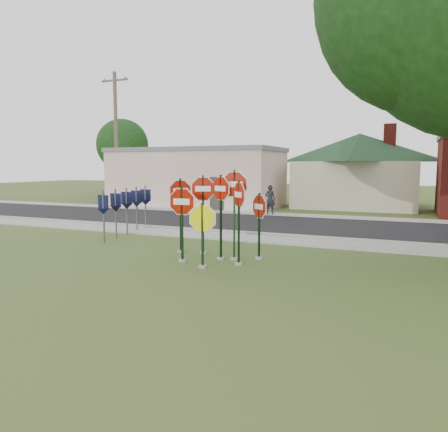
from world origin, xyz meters
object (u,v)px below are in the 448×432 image
at_px(utility_pole_near, 116,137).
at_px(stop_sign_yellow, 202,228).
at_px(stop_sign_center, 221,205).
at_px(stop_sign_left, 182,213).
at_px(pedestrian, 270,199).

bearing_deg(utility_pole_near, stop_sign_yellow, -46.25).
relative_size(stop_sign_center, stop_sign_yellow, 1.38).
bearing_deg(stop_sign_yellow, stop_sign_left, 152.86).
distance_m(stop_sign_left, pedestrian, 13.45).
bearing_deg(stop_sign_center, pedestrian, 100.80).
relative_size(utility_pole_near, pedestrian, 5.51).
distance_m(stop_sign_center, stop_sign_yellow, 1.33).
xyz_separation_m(stop_sign_yellow, stop_sign_left, (-0.92, 0.47, 0.34)).
height_order(stop_sign_left, utility_pole_near, utility_pole_near).
xyz_separation_m(stop_sign_center, pedestrian, (-2.41, 12.62, -0.78)).
bearing_deg(pedestrian, stop_sign_center, 103.31).
bearing_deg(pedestrian, utility_pole_near, -2.55).
height_order(stop_sign_yellow, utility_pole_near, utility_pole_near).
height_order(stop_sign_left, pedestrian, stop_sign_left).
distance_m(stop_sign_yellow, pedestrian, 14.04).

